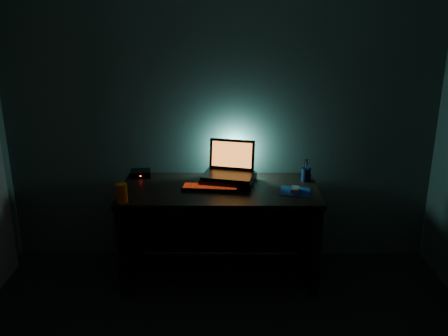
# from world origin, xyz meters

# --- Properties ---
(room) EXTENTS (3.50, 4.00, 2.50)m
(room) POSITION_xyz_m (0.00, 0.00, 1.25)
(room) COLOR black
(room) RESTS_ON ground
(desk) EXTENTS (1.50, 0.70, 0.75)m
(desk) POSITION_xyz_m (0.00, 1.67, 0.49)
(desk) COLOR black
(desk) RESTS_ON ground
(riser) EXTENTS (0.46, 0.38, 0.06)m
(riser) POSITION_xyz_m (0.07, 1.72, 0.78)
(riser) COLOR black
(riser) RESTS_ON desk
(laptop) EXTENTS (0.43, 0.36, 0.26)m
(laptop) POSITION_xyz_m (0.08, 1.77, 0.87)
(laptop) COLOR black
(laptop) RESTS_ON riser
(keyboard) EXTENTS (0.43, 0.17, 0.03)m
(keyboard) POSITION_xyz_m (-0.07, 1.59, 0.76)
(keyboard) COLOR black
(keyboard) RESTS_ON desk
(mousepad) EXTENTS (0.25, 0.24, 0.00)m
(mousepad) POSITION_xyz_m (0.56, 1.54, 0.75)
(mousepad) COLOR navy
(mousepad) RESTS_ON desk
(mouse) EXTENTS (0.08, 0.11, 0.03)m
(mouse) POSITION_xyz_m (0.56, 1.54, 0.77)
(mouse) COLOR gray
(mouse) RESTS_ON mousepad
(pen_cup) EXTENTS (0.08, 0.08, 0.10)m
(pen_cup) POSITION_xyz_m (0.68, 1.78, 0.80)
(pen_cup) COLOR black
(pen_cup) RESTS_ON desk
(juice_glass) EXTENTS (0.10, 0.10, 0.14)m
(juice_glass) POSITION_xyz_m (-0.68, 1.33, 0.82)
(juice_glass) COLOR #FF640D
(juice_glass) RESTS_ON desk
(router) EXTENTS (0.18, 0.15, 0.05)m
(router) POSITION_xyz_m (-0.64, 1.87, 0.78)
(router) COLOR black
(router) RESTS_ON desk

